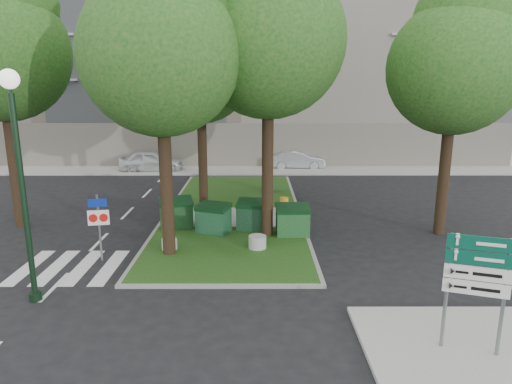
{
  "coord_description": "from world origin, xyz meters",
  "views": [
    {
      "loc": [
        1.54,
        -12.66,
        5.95
      ],
      "look_at": [
        1.56,
        3.89,
        2.0
      ],
      "focal_mm": 32.0,
      "sensor_mm": 36.0,
      "label": 1
    }
  ],
  "objects_px": {
    "tree_median_far": "(270,36)",
    "dumpster_a": "(176,213)",
    "tree_street_right": "(457,55)",
    "bollard_mid": "(212,226)",
    "dumpster_d": "(293,220)",
    "car_silver": "(297,160)",
    "tree_median_near_left": "(163,39)",
    "directional_sign": "(477,276)",
    "tree_median_near_right": "(271,25)",
    "tree_street_left": "(1,39)",
    "street_lamp": "(19,161)",
    "bollard_right": "(257,242)",
    "bollard_left": "(169,244)",
    "dumpster_b": "(213,218)",
    "litter_bin": "(284,205)",
    "dumpster_c": "(253,215)",
    "traffic_sign_pole": "(99,219)",
    "tree_median_mid": "(202,60)",
    "car_white": "(151,161)"
  },
  "relations": [
    {
      "from": "tree_median_near_left",
      "to": "street_lamp",
      "type": "height_order",
      "value": "tree_median_near_left"
    },
    {
      "from": "bollard_right",
      "to": "traffic_sign_pole",
      "type": "distance_m",
      "value": 5.57
    },
    {
      "from": "tree_median_near_left",
      "to": "traffic_sign_pole",
      "type": "height_order",
      "value": "tree_median_near_left"
    },
    {
      "from": "tree_median_near_left",
      "to": "bollard_mid",
      "type": "height_order",
      "value": "tree_median_near_left"
    },
    {
      "from": "bollard_mid",
      "to": "dumpster_a",
      "type": "bearing_deg",
      "value": 162.14
    },
    {
      "from": "tree_street_right",
      "to": "street_lamp",
      "type": "distance_m",
      "value": 15.27
    },
    {
      "from": "tree_street_left",
      "to": "dumpster_c",
      "type": "distance_m",
      "value": 12.09
    },
    {
      "from": "tree_median_near_right",
      "to": "directional_sign",
      "type": "distance_m",
      "value": 10.97
    },
    {
      "from": "bollard_left",
      "to": "bollard_mid",
      "type": "bearing_deg",
      "value": 57.82
    },
    {
      "from": "tree_street_left",
      "to": "car_white",
      "type": "xyz_separation_m",
      "value": [
        2.75,
        12.33,
        -6.92
      ]
    },
    {
      "from": "bollard_mid",
      "to": "litter_bin",
      "type": "height_order",
      "value": "litter_bin"
    },
    {
      "from": "dumpster_b",
      "to": "dumpster_a",
      "type": "bearing_deg",
      "value": 179.28
    },
    {
      "from": "tree_street_left",
      "to": "street_lamp",
      "type": "distance_m",
      "value": 8.7
    },
    {
      "from": "tree_median_near_left",
      "to": "directional_sign",
      "type": "distance_m",
      "value": 11.23
    },
    {
      "from": "bollard_left",
      "to": "tree_median_far",
      "type": "bearing_deg",
      "value": 67.22
    },
    {
      "from": "dumpster_b",
      "to": "bollard_right",
      "type": "relative_size",
      "value": 2.36
    },
    {
      "from": "tree_street_right",
      "to": "dumpster_c",
      "type": "height_order",
      "value": "tree_street_right"
    },
    {
      "from": "bollard_left",
      "to": "litter_bin",
      "type": "height_order",
      "value": "litter_bin"
    },
    {
      "from": "tree_median_near_left",
      "to": "dumpster_a",
      "type": "relative_size",
      "value": 6.8
    },
    {
      "from": "dumpster_d",
      "to": "litter_bin",
      "type": "distance_m",
      "value": 3.28
    },
    {
      "from": "dumpster_d",
      "to": "tree_median_mid",
      "type": "bearing_deg",
      "value": 128.71
    },
    {
      "from": "tree_street_right",
      "to": "bollard_left",
      "type": "xyz_separation_m",
      "value": [
        -10.66,
        -2.18,
        -6.67
      ]
    },
    {
      "from": "tree_street_left",
      "to": "bollard_left",
      "type": "bearing_deg",
      "value": -24.94
    },
    {
      "from": "tree_median_far",
      "to": "litter_bin",
      "type": "xyz_separation_m",
      "value": [
        0.58,
        -4.28,
        -7.86
      ]
    },
    {
      "from": "litter_bin",
      "to": "street_lamp",
      "type": "relative_size",
      "value": 0.11
    },
    {
      "from": "tree_median_far",
      "to": "dumpster_a",
      "type": "height_order",
      "value": "tree_median_far"
    },
    {
      "from": "street_lamp",
      "to": "car_silver",
      "type": "distance_m",
      "value": 22.59
    },
    {
      "from": "car_white",
      "to": "tree_street_right",
      "type": "bearing_deg",
      "value": -135.77
    },
    {
      "from": "dumpster_d",
      "to": "litter_bin",
      "type": "height_order",
      "value": "dumpster_d"
    },
    {
      "from": "bollard_left",
      "to": "directional_sign",
      "type": "relative_size",
      "value": 0.2
    },
    {
      "from": "dumpster_d",
      "to": "bollard_left",
      "type": "xyz_separation_m",
      "value": [
        -4.57,
        -1.63,
        -0.39
      ]
    },
    {
      "from": "tree_street_right",
      "to": "bollard_mid",
      "type": "bearing_deg",
      "value": -179.64
    },
    {
      "from": "tree_median_mid",
      "to": "tree_median_near_left",
      "type": "bearing_deg",
      "value": -94.4
    },
    {
      "from": "dumpster_b",
      "to": "dumpster_c",
      "type": "height_order",
      "value": "dumpster_c"
    },
    {
      "from": "tree_median_near_right",
      "to": "tree_street_left",
      "type": "relative_size",
      "value": 1.04
    },
    {
      "from": "car_white",
      "to": "tree_median_far",
      "type": "bearing_deg",
      "value": -132.19
    },
    {
      "from": "street_lamp",
      "to": "tree_median_near_left",
      "type": "bearing_deg",
      "value": 46.56
    },
    {
      "from": "tree_street_left",
      "to": "car_white",
      "type": "distance_m",
      "value": 14.4
    },
    {
      "from": "bollard_left",
      "to": "litter_bin",
      "type": "distance_m",
      "value": 6.61
    },
    {
      "from": "bollard_mid",
      "to": "car_silver",
      "type": "height_order",
      "value": "car_silver"
    },
    {
      "from": "tree_median_near_left",
      "to": "dumpster_d",
      "type": "xyz_separation_m",
      "value": [
        4.41,
        1.95,
        -6.61
      ]
    },
    {
      "from": "tree_median_near_right",
      "to": "bollard_mid",
      "type": "relative_size",
      "value": 19.2
    },
    {
      "from": "dumpster_d",
      "to": "car_silver",
      "type": "relative_size",
      "value": 0.34
    },
    {
      "from": "tree_median_near_left",
      "to": "dumpster_b",
      "type": "bearing_deg",
      "value": 61.08
    },
    {
      "from": "tree_median_mid",
      "to": "bollard_mid",
      "type": "relative_size",
      "value": 16.74
    },
    {
      "from": "dumpster_d",
      "to": "car_silver",
      "type": "distance_m",
      "value": 15.07
    },
    {
      "from": "directional_sign",
      "to": "tree_median_near_right",
      "type": "bearing_deg",
      "value": 136.16
    },
    {
      "from": "dumpster_d",
      "to": "tree_median_near_right",
      "type": "bearing_deg",
      "value": 174.96
    },
    {
      "from": "dumpster_d",
      "to": "bollard_right",
      "type": "height_order",
      "value": "dumpster_d"
    },
    {
      "from": "car_white",
      "to": "dumpster_d",
      "type": "bearing_deg",
      "value": -151.7
    }
  ]
}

